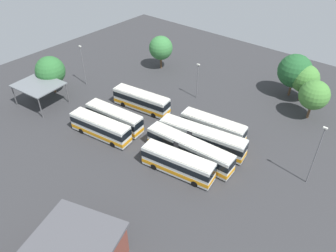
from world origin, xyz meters
name	(u,v)px	position (x,y,z in m)	size (l,w,h in m)	color
ground_plane	(157,136)	(0.00, 0.00, 0.00)	(94.00, 94.00, 0.00)	#333335
bus_row0_slot0	(100,127)	(-7.35, -5.96, 1.87)	(11.36, 4.08, 3.54)	silver
bus_row0_slot1	(114,118)	(-7.66, -2.57, 1.87)	(11.14, 3.68, 3.54)	silver
bus_row0_slot3	(141,101)	(-7.86, 4.49, 1.87)	(11.57, 4.13, 3.54)	silver
bus_row1_slot0	(178,163)	(7.97, -4.60, 1.87)	(11.25, 4.26, 3.54)	silver
bus_row1_slot1	(189,149)	(7.33, -1.03, 1.87)	(14.54, 3.36, 3.54)	silver
bus_row1_slot2	(201,138)	(7.20, 2.52, 1.87)	(14.65, 4.85, 3.54)	silver
bus_row1_slot3	(213,127)	(7.11, 5.95, 1.87)	(11.29, 3.93, 3.54)	silver
maintenance_shelter	(38,85)	(-24.04, -6.40, 4.12)	(8.91, 7.68, 4.34)	slate
lamp_post_by_building	(316,154)	(23.35, 5.65, 5.30)	(0.56, 0.28, 9.75)	slate
lamp_post_near_entrance	(83,64)	(-23.81, 4.00, 4.74)	(0.56, 0.28, 8.64)	slate
lamp_post_mid_lot	(197,80)	(-2.25, 14.54, 4.08)	(0.56, 0.28, 7.34)	slate
tree_northeast	(305,79)	(14.02, 26.79, 4.76)	(5.37, 5.37, 7.46)	brown
tree_south_edge	(161,48)	(-16.42, 20.15, 4.94)	(5.35, 5.35, 7.63)	brown
tree_west_edge	(314,95)	(17.54, 21.76, 4.81)	(5.28, 5.28, 7.46)	brown
tree_east_edge	(50,71)	(-26.04, -2.26, 4.83)	(5.79, 5.79, 7.74)	brown
tree_northwest	(295,71)	(11.66, 27.32, 5.43)	(6.53, 6.53, 8.70)	brown
puddle_centre_drain	(216,127)	(6.14, 8.61, 0.00)	(3.63, 3.63, 0.01)	black
puddle_near_shelter	(151,102)	(-8.29, 7.46, 0.00)	(3.72, 3.72, 0.01)	black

